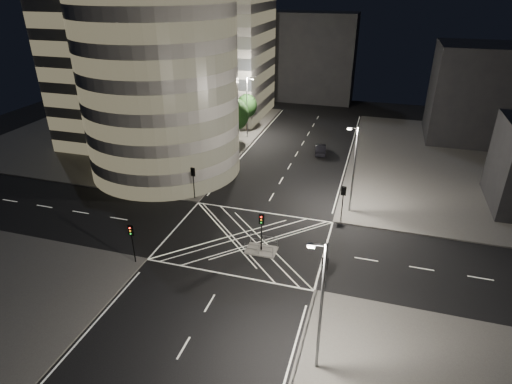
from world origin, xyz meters
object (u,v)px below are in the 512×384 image
(traffic_signal_nr, at_px, (324,270))
(street_lamp_right_far, at_px, (353,167))
(traffic_signal_island, at_px, (261,225))
(central_island, at_px, (261,250))
(street_lamp_right_near, at_px, (320,305))
(traffic_signal_fl, at_px, (193,177))
(street_lamp_left_far, at_px, (247,105))
(sedan, at_px, (320,149))
(street_lamp_left_near, at_px, (204,141))
(traffic_signal_nl, at_px, (132,237))
(traffic_signal_fr, at_px, (343,197))

(traffic_signal_nr, height_order, street_lamp_right_far, street_lamp_right_far)
(traffic_signal_nr, bearing_deg, traffic_signal_island, 142.07)
(traffic_signal_nr, distance_m, street_lamp_right_far, 16.03)
(central_island, height_order, street_lamp_right_near, street_lamp_right_near)
(traffic_signal_fl, relative_size, traffic_signal_nr, 1.00)
(street_lamp_left_far, distance_m, street_lamp_right_far, 28.23)
(traffic_signal_island, xyz_separation_m, sedan, (1.43, 27.67, -2.18))
(street_lamp_left_near, bearing_deg, sedan, 47.76)
(traffic_signal_nr, relative_size, street_lamp_right_far, 0.40)
(central_island, relative_size, traffic_signal_fl, 0.75)
(street_lamp_left_far, relative_size, street_lamp_right_far, 1.00)
(traffic_signal_fl, bearing_deg, traffic_signal_nr, -37.69)
(traffic_signal_nr, distance_m, sedan, 33.47)
(traffic_signal_nl, relative_size, street_lamp_right_near, 0.40)
(traffic_signal_nr, xyz_separation_m, street_lamp_left_near, (-18.24, 18.80, 2.63))
(traffic_signal_fl, bearing_deg, traffic_signal_island, -37.54)
(sedan, bearing_deg, traffic_signal_island, 77.92)
(traffic_signal_nr, distance_m, street_lamp_right_near, 7.69)
(central_island, xyz_separation_m, traffic_signal_island, (0.00, 0.00, 2.84))
(traffic_signal_nr, bearing_deg, street_lamp_right_far, 87.70)
(traffic_signal_fr, bearing_deg, street_lamp_right_near, -88.25)
(traffic_signal_nl, height_order, street_lamp_right_far, street_lamp_right_far)
(traffic_signal_island, bearing_deg, central_island, 0.00)
(street_lamp_right_near, bearing_deg, street_lamp_left_far, 113.21)
(central_island, height_order, traffic_signal_nl, traffic_signal_nl)
(central_island, height_order, traffic_signal_fr, traffic_signal_fr)
(street_lamp_left_near, height_order, street_lamp_right_near, same)
(traffic_signal_fl, relative_size, traffic_signal_island, 1.00)
(traffic_signal_nl, relative_size, street_lamp_right_far, 0.40)
(traffic_signal_island, xyz_separation_m, street_lamp_left_far, (-11.44, 31.50, 2.63))
(traffic_signal_nr, relative_size, street_lamp_right_near, 0.40)
(traffic_signal_island, distance_m, street_lamp_left_far, 33.61)
(traffic_signal_nl, xyz_separation_m, sedan, (12.23, 32.97, -2.18))
(traffic_signal_nr, relative_size, sedan, 0.90)
(street_lamp_left_far, height_order, street_lamp_right_far, same)
(traffic_signal_fl, bearing_deg, sedan, 57.73)
(sedan, bearing_deg, traffic_signal_fr, 96.37)
(street_lamp_left_far, xyz_separation_m, sedan, (12.87, -3.83, -4.80))
(traffic_signal_nl, bearing_deg, traffic_signal_fl, 90.00)
(street_lamp_right_near, bearing_deg, traffic_signal_fl, 131.24)
(traffic_signal_fl, distance_m, street_lamp_right_far, 18.55)
(traffic_signal_fl, xyz_separation_m, street_lamp_right_far, (18.24, 2.20, 2.63))
(street_lamp_left_near, bearing_deg, traffic_signal_nr, -45.87)
(sedan, bearing_deg, street_lamp_right_near, 89.38)
(street_lamp_left_far, bearing_deg, traffic_signal_nr, -63.64)
(central_island, distance_m, traffic_signal_fl, 13.91)
(central_island, bearing_deg, traffic_signal_fr, 50.67)
(traffic_signal_fr, relative_size, street_lamp_left_far, 0.40)
(traffic_signal_fr, height_order, street_lamp_right_near, street_lamp_right_near)
(traffic_signal_nr, xyz_separation_m, street_lamp_right_near, (0.64, -7.20, 2.63))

